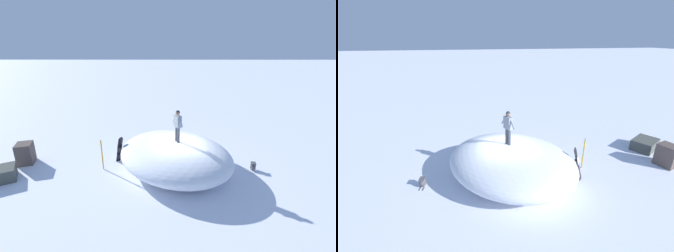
{
  "view_description": "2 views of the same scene",
  "coord_description": "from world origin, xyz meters",
  "views": [
    {
      "loc": [
        10.67,
        -0.55,
        6.25
      ],
      "look_at": [
        -0.66,
        -0.66,
        2.34
      ],
      "focal_mm": 24.37,
      "sensor_mm": 36.0,
      "label": 1
    },
    {
      "loc": [
        -9.58,
        1.91,
        6.51
      ],
      "look_at": [
        -0.68,
        0.05,
        2.9
      ],
      "focal_mm": 24.14,
      "sensor_mm": 36.0,
      "label": 2
    }
  ],
  "objects": [
    {
      "name": "rock_outcrop",
      "position": [
        0.15,
        -8.91,
        0.44
      ],
      "size": [
        3.35,
        1.95,
        1.19
      ],
      "color": "brown",
      "rests_on": "ground"
    },
    {
      "name": "ground",
      "position": [
        0.0,
        0.0,
        0.0
      ],
      "size": [
        240.0,
        240.0,
        0.0
      ],
      "primitive_type": "plane",
      "color": "white"
    },
    {
      "name": "snowboard_primary_upright",
      "position": [
        -1.03,
        -3.39,
        0.84
      ],
      "size": [
        0.55,
        0.55,
        1.62
      ],
      "color": "black",
      "rests_on": "ground"
    },
    {
      "name": "snowboarder_standing",
      "position": [
        -0.06,
        -0.17,
        2.69
      ],
      "size": [
        0.94,
        0.51,
        1.65
      ],
      "color": "#333842",
      "rests_on": "snow_mound"
    },
    {
      "name": "trail_marker_pole",
      "position": [
        -0.23,
        -4.15,
        0.9
      ],
      "size": [
        0.1,
        0.1,
        1.71
      ],
      "color": "orange",
      "rests_on": "ground"
    },
    {
      "name": "snow_mound",
      "position": [
        -0.28,
        -0.29,
        0.86
      ],
      "size": [
        8.44,
        8.3,
        1.71
      ],
      "primitive_type": "ellipsoid",
      "rotation": [
        0.0,
        0.0,
        0.7
      ],
      "color": "white",
      "rests_on": "ground"
    },
    {
      "name": "backpack_near",
      "position": [
        -0.19,
        3.9,
        0.23
      ],
      "size": [
        0.58,
        0.36,
        0.45
      ],
      "color": "#4C4C51",
      "rests_on": "ground"
    }
  ]
}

